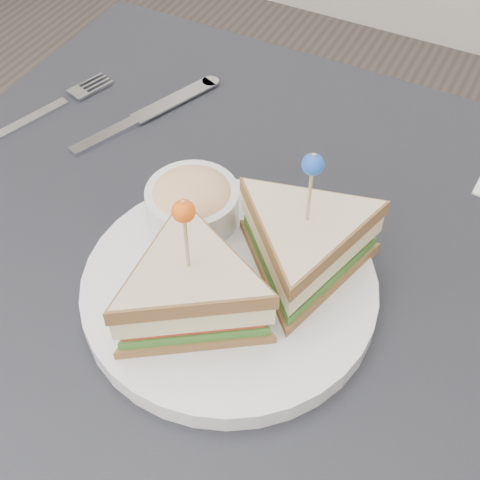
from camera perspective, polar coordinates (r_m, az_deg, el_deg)
name	(u,v)px	position (r m, az deg, el deg)	size (l,w,h in m)	color
table	(228,320)	(0.73, -1.07, -6.86)	(0.80, 0.80, 0.75)	black
plate_meal	(238,265)	(0.62, -0.15, -2.12)	(0.32, 0.31, 0.17)	silver
cutlery_fork	(54,106)	(0.89, -15.61, 10.93)	(0.08, 0.19, 0.01)	silver
cutlery_knife	(142,117)	(0.85, -8.38, 10.35)	(0.10, 0.21, 0.01)	silver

